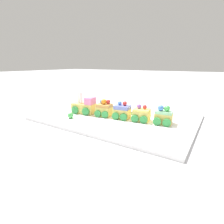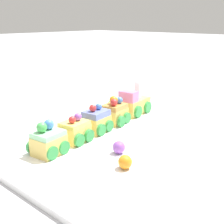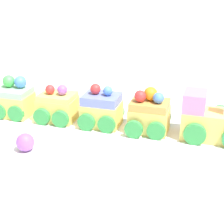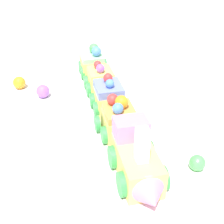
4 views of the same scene
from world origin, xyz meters
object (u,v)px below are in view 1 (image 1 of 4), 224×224
Objects in this scene: cake_car_blueberry at (122,112)px; gumball_orange at (161,109)px; gumball_purple at (148,110)px; gumball_green at (70,115)px; cake_car_lemon at (141,115)px; cake_car_caramel at (104,109)px; cake_train_locomotive at (83,107)px; cake_car_mint at (163,117)px.

cake_car_blueberry is 2.70× the size of gumball_orange.
gumball_purple is 0.34m from gumball_green.
cake_car_caramel is at bearing -0.01° from cake_car_lemon.
cake_car_blueberry is 0.21m from gumball_green.
gumball_green is at bearing 46.41° from gumball_orange.
cake_train_locomotive is 0.11m from cake_car_caramel.
cake_car_mint is (-0.08, -0.01, 0.00)m from cake_car_lemon.
cake_car_mint reaches higher than cake_car_lemon.
gumball_green is (0.28, 0.29, -0.00)m from gumball_orange.
cake_train_locomotive reaches higher than gumball_orange.
cake_car_mint is 0.17m from gumball_orange.
cake_car_blueberry is at bearing 64.48° from gumball_purple.
cake_car_lemon is 0.28m from gumball_green.
cake_car_lemon is at bearing 98.36° from gumball_purple.
cake_car_caramel is (-0.11, -0.01, 0.00)m from cake_train_locomotive.
cake_car_lemon is (-0.08, -0.01, -0.00)m from cake_car_blueberry.
gumball_orange is 0.41m from gumball_green.
gumball_green is at bearing 25.30° from cake_car_blueberry.
cake_train_locomotive is 5.57× the size of gumball_green.
cake_train_locomotive is at bearing 31.52° from gumball_purple.
cake_train_locomotive is 0.09m from gumball_green.
cake_car_mint is 2.70× the size of gumball_orange.
cake_car_lemon is 1.00× the size of cake_car_mint.
cake_car_blueberry is 0.08m from cake_car_lemon.
cake_car_lemon is 3.04× the size of gumball_green.
gumball_orange reaches higher than gumball_green.
cake_train_locomotive is 0.35m from cake_car_mint.
cake_car_caramel is 0.24m from cake_car_mint.
cake_train_locomotive is 1.83× the size of cake_car_mint.
cake_car_lemon is 0.12m from gumball_purple.
gumball_purple is at bearing -54.80° from cake_car_mint.
gumball_purple and gumball_orange have the same top height.
cake_car_caramel is 1.01× the size of cake_car_mint.
cake_car_blueberry is (-0.08, -0.01, -0.00)m from cake_car_caramel.
gumball_purple is (0.02, -0.12, -0.01)m from cake_car_lemon.
cake_car_blueberry is 0.14m from gumball_purple.
cake_car_caramel is at bearing -133.07° from gumball_green.
cake_car_blueberry is 0.21m from gumball_orange.
cake_car_caramel reaches higher than cake_car_blueberry.
cake_car_caramel is at bearing 46.13° from gumball_orange.
cake_car_caramel is 1.01× the size of cake_car_lemon.
cake_car_caramel is 3.07× the size of gumball_green.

